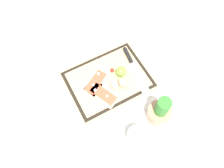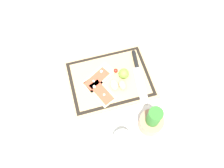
{
  "view_description": "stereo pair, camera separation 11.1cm",
  "coord_description": "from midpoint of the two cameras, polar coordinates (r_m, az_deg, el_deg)",
  "views": [
    {
      "loc": [
        0.23,
        0.47,
        1.03
      ],
      "look_at": [
        0.0,
        0.04,
        0.03
      ],
      "focal_mm": 35.0,
      "sensor_mm": 36.0,
      "label": 1
    },
    {
      "loc": [
        0.13,
        0.51,
        1.03
      ],
      "look_at": [
        0.0,
        0.04,
        0.03
      ],
      "focal_mm": 35.0,
      "sensor_mm": 36.0,
      "label": 2
    }
  ],
  "objects": [
    {
      "name": "ground_plane",
      "position": [
        1.16,
        -3.72,
        0.61
      ],
      "size": [
        6.0,
        6.0,
        0.0
      ],
      "primitive_type": "plane",
      "color": "silver"
    },
    {
      "name": "cutting_board",
      "position": [
        1.15,
        -3.75,
        0.8
      ],
      "size": [
        0.44,
        0.34,
        0.02
      ],
      "color": "tan",
      "rests_on": "ground_plane"
    },
    {
      "name": "pizza_slice_near",
      "position": [
        1.14,
        -6.81,
        0.62
      ],
      "size": [
        0.19,
        0.16,
        0.02
      ],
      "color": "beige",
      "rests_on": "cutting_board"
    },
    {
      "name": "pizza_slice_far",
      "position": [
        1.1,
        -5.54,
        -2.72
      ],
      "size": [
        0.15,
        0.19,
        0.02
      ],
      "color": "beige",
      "rests_on": "cutting_board"
    },
    {
      "name": "knife",
      "position": [
        1.18,
        2.54,
        5.24
      ],
      "size": [
        0.07,
        0.31,
        0.02
      ],
      "color": "silver",
      "rests_on": "cutting_board"
    },
    {
      "name": "egg_brown",
      "position": [
        1.11,
        -0.1,
        0.07
      ],
      "size": [
        0.04,
        0.06,
        0.04
      ],
      "primitive_type": "ellipsoid",
      "color": "tan",
      "rests_on": "cutting_board"
    },
    {
      "name": "egg_pink",
      "position": [
        1.1,
        -2.24,
        -0.35
      ],
      "size": [
        0.04,
        0.06,
        0.04
      ],
      "primitive_type": "ellipsoid",
      "color": "beige",
      "rests_on": "cutting_board"
    },
    {
      "name": "lime",
      "position": [
        1.13,
        -0.42,
        2.99
      ],
      "size": [
        0.06,
        0.06,
        0.06
      ],
      "primitive_type": "sphere",
      "color": "#70A838",
      "rests_on": "cutting_board"
    },
    {
      "name": "cherry_tomato_red",
      "position": [
        1.15,
        -2.72,
        3.33
      ],
      "size": [
        0.02,
        0.02,
        0.02
      ],
      "primitive_type": "sphere",
      "color": "red",
      "rests_on": "cutting_board"
    },
    {
      "name": "herb_pot",
      "position": [
        1.03,
        9.39,
        -7.45
      ],
      "size": [
        0.11,
        0.11,
        0.18
      ],
      "color": "#AD7A5B",
      "rests_on": "ground_plane"
    },
    {
      "name": "sauce_jar",
      "position": [
        1.02,
        3.11,
        -13.93
      ],
      "size": [
        0.09,
        0.09,
        0.09
      ],
      "color": "silver",
      "rests_on": "ground_plane"
    }
  ]
}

